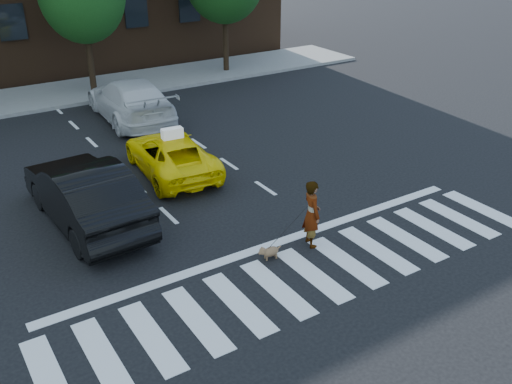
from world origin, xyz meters
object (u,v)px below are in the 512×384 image
at_px(white_suv, 130,100).
at_px(dog, 269,252).
at_px(taxi, 171,154).
at_px(black_sedan, 85,194).
at_px(woman, 312,214).

relative_size(white_suv, dog, 9.56).
bearing_deg(dog, taxi, 97.60).
distance_m(black_sedan, dog, 5.17).
bearing_deg(black_sedan, dog, 123.96).
bearing_deg(black_sedan, white_suv, -122.28).
bearing_deg(woman, taxi, 24.21).
bearing_deg(dog, white_suv, 94.37).
xyz_separation_m(black_sedan, white_suv, (4.13, 7.36, -0.03)).
relative_size(taxi, white_suv, 0.78).
xyz_separation_m(taxi, woman, (1.04, -5.90, 0.26)).
bearing_deg(white_suv, woman, 94.29).
bearing_deg(white_suv, taxi, 84.69).
bearing_deg(white_suv, black_sedan, 63.99).
distance_m(taxi, dog, 5.91).
height_order(woman, dog, woman).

